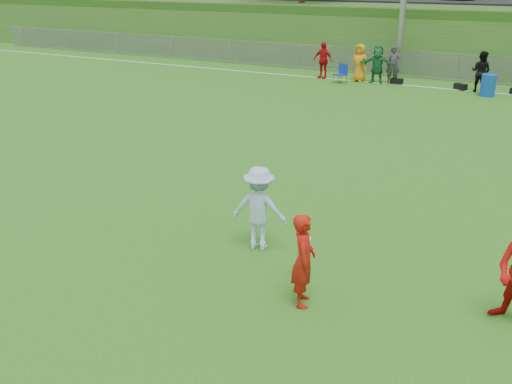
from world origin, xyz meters
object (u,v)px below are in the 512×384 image
Objects in this scene: frisbee at (303,239)px; player_red_left at (303,260)px; player_blue at (259,208)px; recycling_bin at (488,85)px.

player_red_left is at bearing -67.13° from frisbee.
player_red_left is 6.09× the size of frisbee.
player_red_left reaches higher than frisbee.
player_blue is 1.41m from frisbee.
recycling_bin is (0.93, 17.20, -0.34)m from frisbee.
player_blue reaches higher than frisbee.
recycling_bin is at bearing -24.31° from player_red_left.
player_red_left reaches higher than recycling_bin.
frisbee is at bearing 136.50° from player_blue.
player_blue is (-1.45, 1.38, 0.04)m from player_red_left.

